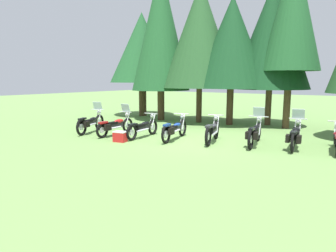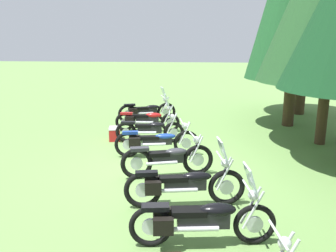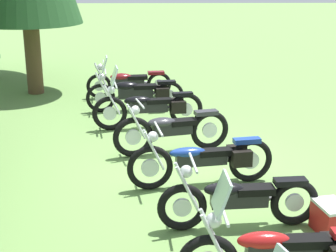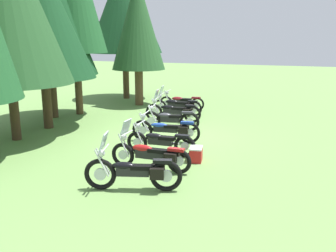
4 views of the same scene
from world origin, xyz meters
name	(u,v)px [view 2 (image 2 of 4)]	position (x,y,z in m)	size (l,w,h in m)	color
ground_plane	(162,167)	(0.00, 0.00, 0.00)	(80.00, 80.00, 0.00)	#6B934C
motorcycle_0	(147,111)	(-4.94, -1.10, 0.47)	(0.96, 2.23, 1.39)	black
motorcycle_1	(146,119)	(-3.55, -0.91, 0.45)	(0.70, 2.32, 1.35)	black
motorcycle_2	(150,130)	(-2.21, -0.59, 0.43)	(0.67, 2.22, 0.99)	black
motorcycle_3	(155,141)	(-0.82, -0.27, 0.45)	(0.80, 2.38, 1.02)	black
motorcycle_4	(168,159)	(0.67, 0.22, 0.46)	(0.81, 2.22, 1.04)	black
motorcycle_5	(184,184)	(2.22, 0.65, 0.48)	(0.83, 2.42, 1.39)	black
motorcycle_6	(201,218)	(3.58, 0.99, 0.48)	(0.75, 2.39, 1.36)	black
pine_tree_0	(307,8)	(-7.16, 5.36, 4.49)	(4.25, 4.25, 6.76)	#42301E
picnic_cooler	(115,134)	(-2.38, -1.81, 0.21)	(0.57, 0.45, 0.42)	red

